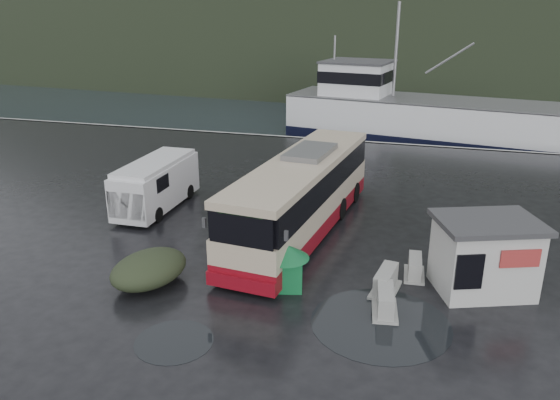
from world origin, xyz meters
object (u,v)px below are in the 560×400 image
(white_van, at_px, (158,208))
(dome_tent, at_px, (150,284))
(jersey_barrier_a, at_px, (385,291))
(jersey_barrier_b, at_px, (384,312))
(jersey_barrier_c, at_px, (414,276))
(ticket_kiosk, at_px, (480,290))
(coach_bus, at_px, (301,231))
(waste_bin_left, at_px, (286,287))
(waste_bin_right, at_px, (259,279))
(fishing_trawler, at_px, (429,124))

(white_van, bearing_deg, dome_tent, -64.40)
(jersey_barrier_a, xyz_separation_m, jersey_barrier_b, (0.12, -1.35, 0.00))
(white_van, bearing_deg, jersey_barrier_c, -17.47)
(ticket_kiosk, xyz_separation_m, jersey_barrier_b, (-3.03, -2.35, 0.00))
(jersey_barrier_b, bearing_deg, jersey_barrier_c, 74.18)
(coach_bus, bearing_deg, ticket_kiosk, -19.29)
(jersey_barrier_c, bearing_deg, waste_bin_left, -154.28)
(white_van, relative_size, waste_bin_left, 3.54)
(white_van, bearing_deg, waste_bin_right, -39.11)
(coach_bus, distance_m, fishing_trawler, 25.34)
(white_van, relative_size, jersey_barrier_c, 4.00)
(ticket_kiosk, bearing_deg, waste_bin_left, 173.30)
(white_van, distance_m, waste_bin_left, 9.97)
(white_van, xyz_separation_m, waste_bin_left, (8.03, -5.92, 0.00))
(waste_bin_left, bearing_deg, ticket_kiosk, 13.98)
(white_van, height_order, jersey_barrier_a, white_van)
(waste_bin_right, relative_size, dome_tent, 0.51)
(fishing_trawler, bearing_deg, jersey_barrier_b, -81.40)
(waste_bin_right, bearing_deg, dome_tent, -159.36)
(jersey_barrier_a, xyz_separation_m, jersey_barrier_c, (0.90, 1.44, 0.00))
(waste_bin_right, height_order, jersey_barrier_c, waste_bin_right)
(coach_bus, height_order, white_van, coach_bus)
(waste_bin_left, distance_m, ticket_kiosk, 6.70)
(waste_bin_right, distance_m, dome_tent, 3.85)
(dome_tent, bearing_deg, jersey_barrier_c, 19.43)
(jersey_barrier_b, bearing_deg, waste_bin_right, 167.71)
(coach_bus, xyz_separation_m, white_van, (-7.37, 0.90, 0.00))
(white_van, distance_m, fishing_trawler, 26.89)
(ticket_kiosk, bearing_deg, white_van, 142.85)
(coach_bus, relative_size, dome_tent, 4.13)
(jersey_barrier_b, bearing_deg, jersey_barrier_a, 94.88)
(coach_bus, relative_size, fishing_trawler, 0.44)
(white_van, bearing_deg, ticket_kiosk, -16.51)
(ticket_kiosk, bearing_deg, dome_tent, 172.98)
(waste_bin_left, bearing_deg, jersey_barrier_a, 10.41)
(coach_bus, height_order, jersey_barrier_a, coach_bus)
(waste_bin_right, distance_m, jersey_barrier_b, 4.65)
(dome_tent, height_order, ticket_kiosk, ticket_kiosk)
(jersey_barrier_b, bearing_deg, waste_bin_left, 168.17)
(dome_tent, xyz_separation_m, ticket_kiosk, (11.17, 2.71, 0.00))
(white_van, xyz_separation_m, dome_tent, (3.37, -7.01, 0.00))
(ticket_kiosk, distance_m, jersey_barrier_c, 2.28)
(coach_bus, height_order, jersey_barrier_b, coach_bus)
(waste_bin_right, height_order, jersey_barrier_b, waste_bin_right)
(waste_bin_left, xyz_separation_m, waste_bin_right, (-1.06, 0.26, 0.00))
(waste_bin_left, relative_size, dome_tent, 0.55)
(coach_bus, distance_m, jersey_barrier_a, 5.96)
(waste_bin_left, bearing_deg, white_van, 143.62)
(dome_tent, distance_m, fishing_trawler, 32.22)
(jersey_barrier_a, distance_m, jersey_barrier_b, 1.35)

